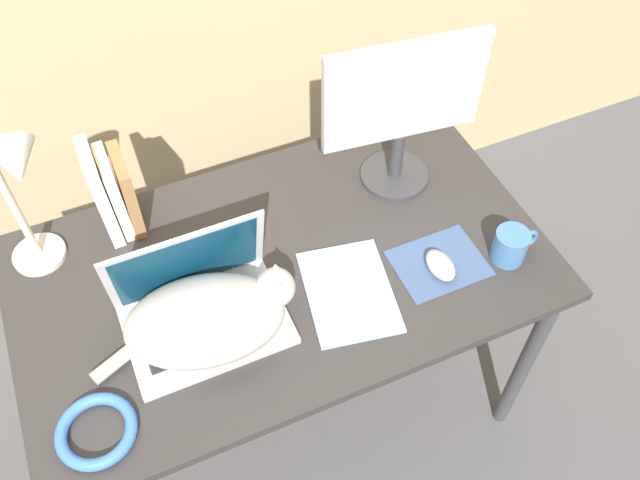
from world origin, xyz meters
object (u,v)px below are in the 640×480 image
Objects in this scene: book_row at (113,192)px; desk_lamp at (19,184)px; laptop at (201,307)px; mug at (511,245)px; computer_mouse at (440,265)px; cable_coil at (96,431)px; cat at (209,318)px; external_monitor at (403,107)px; notepad at (349,292)px.

book_row is 0.24m from desk_lamp.
laptop is 0.76m from mug.
laptop reaches higher than computer_mouse.
cable_coil is at bearing -90.73° from desk_lamp.
desk_lamp is at bearing 128.30° from cat.
desk_lamp is (-0.29, 0.36, 0.20)m from cat.
laptop reaches higher than cat.
book_row is at bearing 105.76° from laptop.
laptop is 2.14× the size of cable_coil.
book_row reaches higher than cable_coil.
computer_mouse is at bearing 5.13° from cable_coil.
laptop is at bearing 95.22° from cat.
external_monitor is (0.62, 0.23, 0.20)m from laptop.
computer_mouse reaches higher than notepad.
book_row is 0.63m from notepad.
laptop is at bearing 169.90° from mug.
desk_lamp is at bearing 174.68° from external_monitor.
book_row is at bearing 16.39° from desk_lamp.
laptop reaches higher than notepad.
cable_coil is at bearing -174.87° from computer_mouse.
computer_mouse is (0.57, -0.10, -0.03)m from laptop.
notepad is at bearing -3.37° from cat.
cable_coil is at bearing -148.06° from laptop.
cat is 3.93× the size of mug.
desk_lamp reaches higher than notepad.
desk_lamp is 1.34× the size of notepad.
computer_mouse is 0.32× the size of notepad.
laptop is 0.35m from notepad.
desk_lamp reaches higher than computer_mouse.
cat is at bearing -51.70° from desk_lamp.
cat is 0.34m from notepad.
cable_coil is (-0.29, -0.18, -0.04)m from laptop.
external_monitor reaches higher than laptop.
computer_mouse is at bearing -5.02° from cat.
desk_lamp is 1.15m from mug.
desk_lamp is at bearing 132.22° from laptop.
desk_lamp is (-0.18, -0.05, 0.16)m from book_row.
desk_lamp is at bearing 89.27° from cable_coil.
laptop reaches higher than book_row.
cat is at bearing 23.50° from cable_coil.
cat is 0.57m from computer_mouse.
computer_mouse is 0.81× the size of mug.
external_monitor is at bearing -10.71° from book_row.
book_row is at bearing 149.77° from mug.
cat is 0.32m from cable_coil.
computer_mouse is 0.18m from mug.
laptop is 0.34m from cable_coil.
external_monitor is at bearing 109.78° from mug.
external_monitor reaches higher than book_row.
mug is (1.04, 0.05, 0.03)m from cable_coil.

